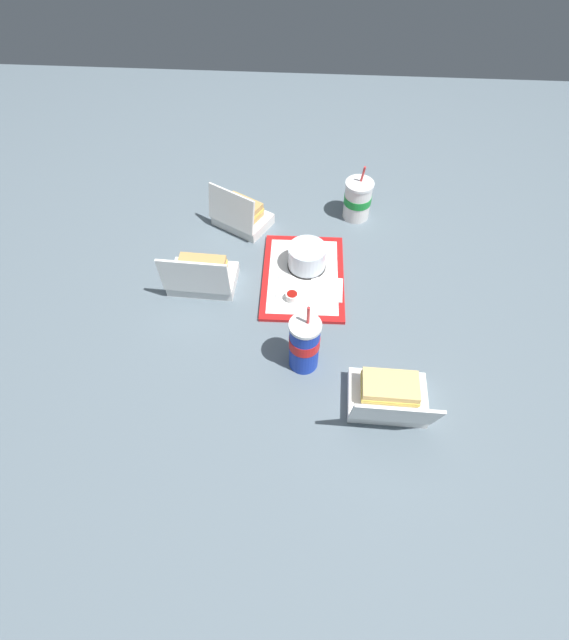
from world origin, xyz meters
The scene contains 11 objects.
ground_plane centered at (0.00, 0.00, 0.00)m, with size 3.20×3.20×0.00m, color slate.
food_tray centered at (0.21, 0.00, 0.01)m, with size 0.37×0.27×0.01m.
cake_container centered at (0.25, -0.01, 0.05)m, with size 0.12×0.12×0.08m.
ketchup_cup centered at (0.11, 0.03, 0.03)m, with size 0.04×0.04×0.02m.
napkin_stack centered at (0.15, -0.08, 0.02)m, with size 0.10×0.10×0.00m, color white.
plastic_fork centered at (0.16, 0.07, 0.02)m, with size 0.11×0.01×0.01m, color white.
clamshell_sandwich_center centered at (-0.23, -0.24, 0.04)m, with size 0.20×0.21×0.18m.
clamshell_sandwich_back centered at (0.16, 0.32, 0.04)m, with size 0.16×0.21×0.18m.
clamshell_sandwich_corner centered at (0.46, 0.23, 0.04)m, with size 0.21×0.23×0.17m.
soda_cup_back centered at (-0.11, -0.01, 0.09)m, with size 0.09×0.09×0.24m.
soda_cup_corner centered at (0.53, -0.18, 0.07)m, with size 0.10×0.10×0.20m.
Camera 1 is at (-0.90, -0.01, 1.18)m, focal length 28.00 mm.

